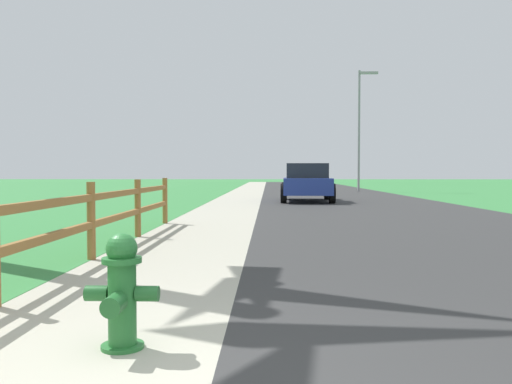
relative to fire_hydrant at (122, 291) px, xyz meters
name	(u,v)px	position (x,y,z in m)	size (l,w,h in m)	color
ground_plane	(263,194)	(0.64, 24.07, -0.38)	(120.00, 120.00, 0.00)	#388541
road_asphalt	(326,193)	(4.14, 26.07, -0.38)	(7.00, 66.00, 0.01)	#333333
curb_concrete	(210,193)	(-2.36, 26.07, -0.38)	(6.00, 66.00, 0.01)	#B3AF9B
grass_verge	(183,193)	(-3.86, 26.07, -0.38)	(5.00, 66.00, 0.00)	#388541
fire_hydrant	(122,291)	(0.00, 0.00, 0.00)	(0.48, 0.41, 0.75)	#287233
rail_fence	(91,214)	(-1.37, 3.44, 0.21)	(0.11, 9.86, 1.02)	olive
parked_suv_blue	(307,182)	(2.44, 17.44, 0.37)	(2.14, 4.38, 1.49)	navy
street_lamp	(361,121)	(6.43, 28.28, 3.84)	(1.17, 0.20, 7.21)	gray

